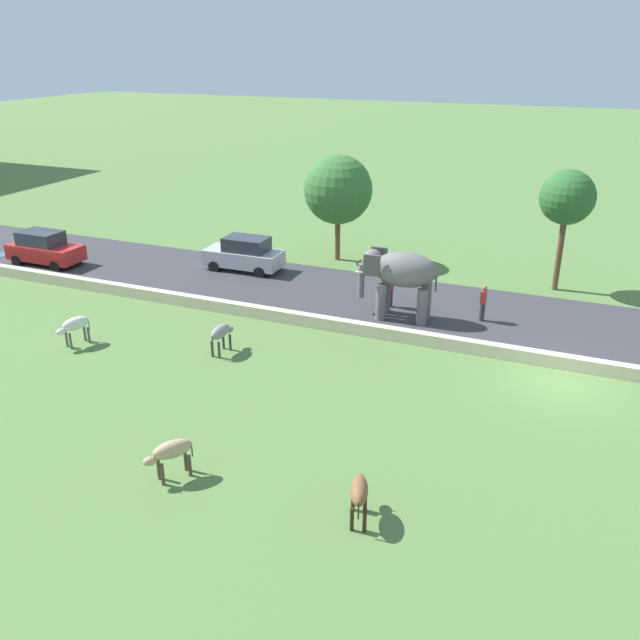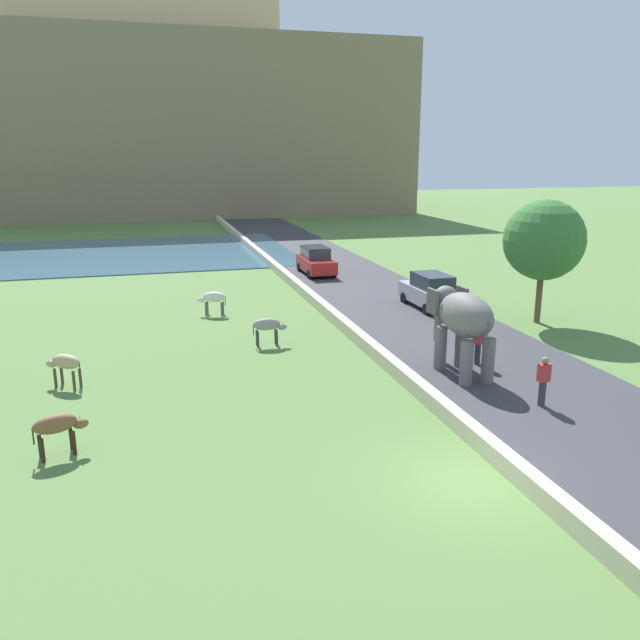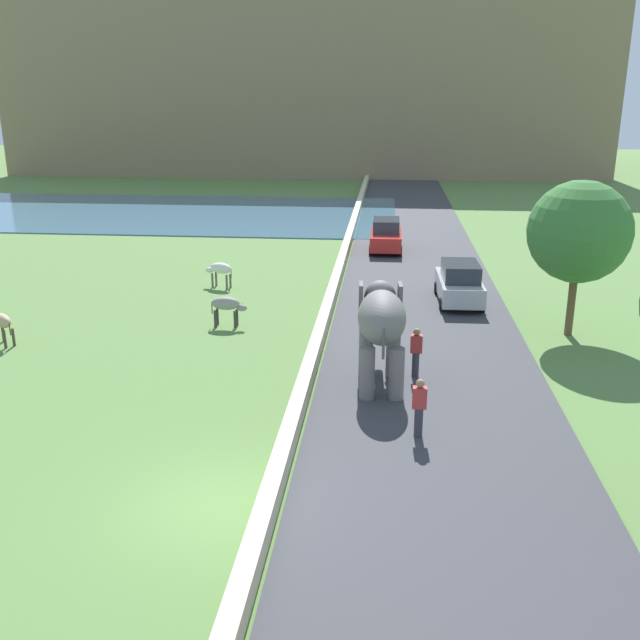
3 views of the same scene
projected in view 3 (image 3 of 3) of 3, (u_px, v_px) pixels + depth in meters
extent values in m
plane|color=#567A3D|center=(215.00, 505.00, 15.14)|extent=(220.00, 220.00, 0.00)
cube|color=#38383D|center=(417.00, 279.00, 33.64)|extent=(7.00, 120.00, 0.06)
cube|color=beige|center=(335.00, 283.00, 32.02)|extent=(0.40, 110.00, 0.52)
cube|color=#426B84|center=(154.00, 212.00, 52.86)|extent=(36.00, 18.00, 0.08)
cube|color=#897556|center=(312.00, 79.00, 84.08)|extent=(64.00, 28.00, 20.63)
ellipsoid|color=slate|center=(382.00, 317.00, 20.51)|extent=(1.54, 2.77, 1.50)
cylinder|color=slate|center=(366.00, 353.00, 21.80)|extent=(0.44, 0.44, 1.60)
cylinder|color=slate|center=(393.00, 353.00, 21.76)|extent=(0.44, 0.44, 1.60)
cylinder|color=slate|center=(367.00, 374.00, 20.13)|extent=(0.44, 0.44, 1.60)
cylinder|color=slate|center=(397.00, 375.00, 20.09)|extent=(0.44, 0.44, 1.60)
ellipsoid|color=slate|center=(380.00, 298.00, 21.80)|extent=(1.05, 0.95, 1.10)
cube|color=#504C4C|center=(361.00, 297.00, 21.69)|extent=(0.16, 0.71, 0.90)
cube|color=#504C4C|center=(400.00, 298.00, 21.64)|extent=(0.16, 0.71, 0.90)
cylinder|color=slate|center=(379.00, 320.00, 22.52)|extent=(0.28, 0.28, 1.50)
cone|color=silver|center=(372.00, 307.00, 22.33)|extent=(0.15, 0.56, 0.17)
cone|color=silver|center=(386.00, 308.00, 22.31)|extent=(0.15, 0.56, 0.17)
cylinder|color=#504C4C|center=(383.00, 344.00, 19.36)|extent=(0.08, 0.08, 0.90)
cylinder|color=#33333D|center=(415.00, 365.00, 21.82)|extent=(0.22, 0.22, 0.85)
cube|color=#B73333|center=(416.00, 344.00, 21.61)|extent=(0.36, 0.22, 0.56)
sphere|color=#997051|center=(417.00, 332.00, 21.49)|extent=(0.22, 0.22, 0.22)
cylinder|color=#33333D|center=(418.00, 423.00, 17.97)|extent=(0.22, 0.22, 0.85)
cube|color=#B73333|center=(420.00, 398.00, 17.76)|extent=(0.36, 0.22, 0.56)
sphere|color=#997051|center=(420.00, 383.00, 17.64)|extent=(0.22, 0.22, 0.22)
cube|color=#B7B7BC|center=(459.00, 287.00, 29.63)|extent=(1.79, 4.04, 0.80)
cube|color=#2D333D|center=(461.00, 271.00, 29.22)|extent=(1.49, 2.23, 0.70)
cylinder|color=black|center=(437.00, 288.00, 31.05)|extent=(0.19, 0.60, 0.60)
cylinder|color=black|center=(474.00, 289.00, 30.93)|extent=(0.19, 0.60, 0.60)
cylinder|color=black|center=(442.00, 305.00, 28.58)|extent=(0.19, 0.60, 0.60)
cylinder|color=black|center=(482.00, 306.00, 28.46)|extent=(0.19, 0.60, 0.60)
cube|color=red|center=(386.00, 239.00, 39.56)|extent=(1.70, 4.00, 0.80)
cube|color=#2D333D|center=(386.00, 225.00, 39.52)|extent=(1.45, 2.20, 0.70)
cylinder|color=black|center=(400.00, 251.00, 38.37)|extent=(0.18, 0.60, 0.60)
cylinder|color=black|center=(371.00, 251.00, 38.53)|extent=(0.18, 0.60, 0.60)
cylinder|color=black|center=(400.00, 242.00, 40.84)|extent=(0.18, 0.60, 0.60)
cylinder|color=black|center=(372.00, 241.00, 40.99)|extent=(0.18, 0.60, 0.60)
ellipsoid|color=silver|center=(221.00, 268.00, 32.06)|extent=(1.18, 0.79, 0.50)
cylinder|color=#595753|center=(212.00, 280.00, 32.26)|extent=(0.10, 0.10, 0.65)
cylinder|color=#595753|center=(216.00, 279.00, 32.52)|extent=(0.10, 0.10, 0.65)
cylinder|color=#595753|center=(227.00, 282.00, 31.94)|extent=(0.10, 0.10, 0.65)
cylinder|color=#595753|center=(230.00, 281.00, 32.21)|extent=(0.10, 0.10, 0.65)
ellipsoid|color=silver|center=(209.00, 270.00, 32.36)|extent=(0.46, 0.36, 0.26)
cone|color=beige|center=(208.00, 267.00, 32.23)|extent=(0.04, 0.04, 0.12)
cone|color=beige|center=(210.00, 266.00, 32.39)|extent=(0.04, 0.04, 0.12)
cylinder|color=#595753|center=(231.00, 274.00, 31.90)|extent=(0.04, 0.04, 0.45)
ellipsoid|color=tan|center=(2.00, 320.00, 24.61)|extent=(1.15, 1.00, 0.50)
cylinder|color=#493D2C|center=(3.00, 333.00, 25.14)|extent=(0.10, 0.10, 0.65)
cylinder|color=#493D2C|center=(5.00, 339.00, 24.43)|extent=(0.10, 0.10, 0.65)
cylinder|color=#493D2C|center=(13.00, 337.00, 24.66)|extent=(0.10, 0.10, 0.65)
cylinder|color=#493D2C|center=(10.00, 329.00, 24.33)|extent=(0.04, 0.04, 0.45)
ellipsoid|color=gray|center=(226.00, 303.00, 26.62)|extent=(1.12, 0.49, 0.50)
cylinder|color=#373533|center=(237.00, 317.00, 26.89)|extent=(0.10, 0.10, 0.65)
cylinder|color=#373533|center=(235.00, 320.00, 26.60)|extent=(0.10, 0.10, 0.65)
cylinder|color=#373533|center=(217.00, 316.00, 26.99)|extent=(0.10, 0.10, 0.65)
cylinder|color=#373533|center=(215.00, 319.00, 26.70)|extent=(0.10, 0.10, 0.65)
ellipsoid|color=gray|center=(242.00, 308.00, 26.58)|extent=(0.41, 0.26, 0.26)
cone|color=beige|center=(242.00, 303.00, 26.62)|extent=(0.04, 0.04, 0.12)
cone|color=beige|center=(241.00, 304.00, 26.45)|extent=(0.04, 0.04, 0.12)
cylinder|color=#373533|center=(212.00, 308.00, 26.76)|extent=(0.04, 0.04, 0.45)
cylinder|color=brown|center=(571.00, 301.00, 25.54)|extent=(0.28, 0.28, 2.56)
sphere|color=#387033|center=(579.00, 232.00, 24.77)|extent=(3.62, 3.62, 3.62)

